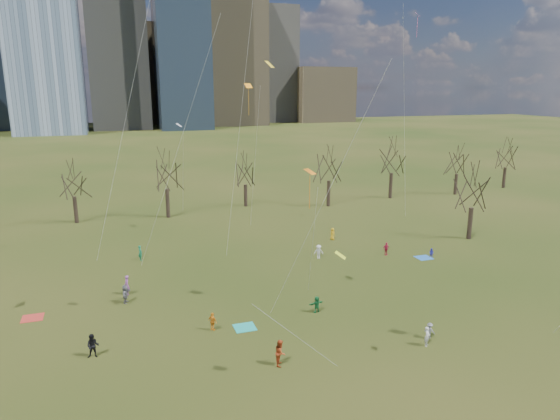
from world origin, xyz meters
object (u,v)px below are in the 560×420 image
object	(u,v)px
person_1	(427,336)
person_4	(213,322)
person_2	(280,352)
blanket_navy	(424,258)
blanket_crimson	(33,318)
blanket_teal	(245,327)

from	to	relation	value
person_1	person_4	world-z (taller)	person_1
person_1	person_2	distance (m)	10.59
blanket_navy	person_4	xyz separation A→B (m)	(-24.53, -8.90, 0.69)
person_1	person_4	xyz separation A→B (m)	(-13.79, 7.09, -0.00)
person_1	person_4	distance (m)	15.50
blanket_crimson	person_2	size ratio (longest dim) A/B	0.91
blanket_teal	person_4	bearing A→B (deg)	171.31
person_1	person_2	world-z (taller)	person_2
blanket_navy	person_2	world-z (taller)	person_2
blanket_teal	blanket_navy	size ratio (longest dim) A/B	1.00
person_1	person_2	bearing A→B (deg)	129.32
blanket_teal	person_2	size ratio (longest dim) A/B	0.91
blanket_navy	person_1	xyz separation A→B (m)	(-10.75, -15.99, 0.70)
blanket_crimson	person_4	world-z (taller)	person_4
blanket_crimson	person_2	xyz separation A→B (m)	(16.31, -12.72, 0.87)
blanket_crimson	person_2	bearing A→B (deg)	-37.96
blanket_navy	person_1	world-z (taller)	person_1
person_1	blanket_navy	bearing A→B (deg)	10.58
blanket_teal	blanket_navy	xyz separation A→B (m)	(22.17, 9.26, 0.00)
blanket_crimson	blanket_teal	bearing A→B (deg)	-24.22
blanket_crimson	person_4	distance (m)	14.65
person_2	blanket_navy	bearing A→B (deg)	-31.12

